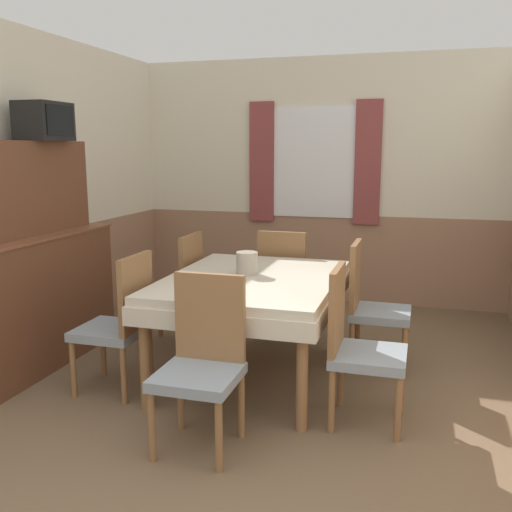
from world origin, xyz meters
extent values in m
cube|color=silver|center=(0.00, 4.48, 1.77)|extent=(4.33, 0.05, 1.65)
cube|color=#9E755B|center=(0.00, 4.48, 0.47)|extent=(4.33, 0.05, 0.95)
cube|color=white|center=(-0.06, 4.45, 1.51)|extent=(0.98, 0.01, 1.17)
cube|color=brown|center=(-0.63, 4.43, 1.51)|extent=(0.27, 0.03, 1.29)
cube|color=brown|center=(0.51, 4.43, 1.51)|extent=(0.27, 0.03, 1.29)
cube|color=silver|center=(-1.99, 2.23, 1.77)|extent=(0.05, 4.86, 1.65)
cube|color=#9E755B|center=(-1.99, 2.23, 0.47)|extent=(0.05, 4.86, 0.95)
cube|color=beige|center=(-0.05, 2.15, 0.73)|extent=(1.18, 1.54, 0.06)
cube|color=beige|center=(-0.05, 2.15, 0.64)|extent=(1.21, 1.57, 0.12)
cylinder|color=brown|center=(-0.56, 1.46, 0.35)|extent=(0.07, 0.07, 0.70)
cylinder|color=brown|center=(0.46, 1.46, 0.35)|extent=(0.07, 0.07, 0.70)
cylinder|color=brown|center=(-0.56, 2.84, 0.35)|extent=(0.07, 0.07, 0.70)
cylinder|color=brown|center=(0.46, 2.84, 0.35)|extent=(0.07, 0.07, 0.70)
cylinder|color=brown|center=(-1.11, 2.43, 0.20)|extent=(0.04, 0.04, 0.39)
cylinder|color=brown|center=(-1.11, 2.81, 0.20)|extent=(0.04, 0.04, 0.39)
cylinder|color=brown|center=(-0.73, 2.43, 0.20)|extent=(0.04, 0.04, 0.39)
cylinder|color=brown|center=(-0.73, 2.81, 0.20)|extent=(0.04, 0.04, 0.39)
cube|color=gray|center=(-0.92, 2.62, 0.42)|extent=(0.44, 0.44, 0.06)
cube|color=brown|center=(-0.72, 2.62, 0.71)|extent=(0.04, 0.42, 0.51)
cylinder|color=brown|center=(0.14, 0.90, 0.20)|extent=(0.04, 0.04, 0.39)
cylinder|color=brown|center=(-0.24, 0.90, 0.20)|extent=(0.04, 0.04, 0.39)
cylinder|color=brown|center=(0.14, 1.28, 0.20)|extent=(0.04, 0.04, 0.39)
cylinder|color=brown|center=(-0.24, 1.28, 0.20)|extent=(0.04, 0.04, 0.39)
cube|color=gray|center=(-0.05, 1.09, 0.42)|extent=(0.44, 0.44, 0.06)
cube|color=brown|center=(-0.05, 1.29, 0.71)|extent=(0.42, 0.04, 0.51)
cylinder|color=brown|center=(1.01, 2.81, 0.20)|extent=(0.04, 0.04, 0.39)
cylinder|color=brown|center=(1.01, 2.43, 0.20)|extent=(0.04, 0.04, 0.39)
cylinder|color=brown|center=(0.63, 2.81, 0.20)|extent=(0.04, 0.04, 0.39)
cylinder|color=brown|center=(0.63, 2.43, 0.20)|extent=(0.04, 0.04, 0.39)
cube|color=gray|center=(0.82, 2.62, 0.42)|extent=(0.44, 0.44, 0.06)
cube|color=brown|center=(0.62, 2.62, 0.71)|extent=(0.04, 0.42, 0.51)
cylinder|color=brown|center=(-0.24, 3.39, 0.20)|extent=(0.04, 0.04, 0.39)
cylinder|color=brown|center=(0.14, 3.39, 0.20)|extent=(0.04, 0.04, 0.39)
cylinder|color=brown|center=(-0.24, 3.01, 0.20)|extent=(0.04, 0.04, 0.39)
cylinder|color=brown|center=(0.14, 3.01, 0.20)|extent=(0.04, 0.04, 0.39)
cube|color=gray|center=(-0.05, 3.20, 0.42)|extent=(0.44, 0.44, 0.06)
cube|color=brown|center=(-0.05, 3.00, 0.71)|extent=(0.42, 0.04, 0.51)
cylinder|color=brown|center=(1.01, 1.86, 0.20)|extent=(0.04, 0.04, 0.39)
cylinder|color=brown|center=(1.01, 1.48, 0.20)|extent=(0.04, 0.04, 0.39)
cylinder|color=brown|center=(0.63, 1.86, 0.20)|extent=(0.04, 0.04, 0.39)
cylinder|color=brown|center=(0.63, 1.48, 0.20)|extent=(0.04, 0.04, 0.39)
cube|color=gray|center=(0.82, 1.67, 0.42)|extent=(0.44, 0.44, 0.06)
cube|color=brown|center=(0.62, 1.67, 0.71)|extent=(0.04, 0.42, 0.51)
cylinder|color=brown|center=(-1.11, 1.48, 0.20)|extent=(0.04, 0.04, 0.39)
cylinder|color=brown|center=(-1.11, 1.86, 0.20)|extent=(0.04, 0.04, 0.39)
cylinder|color=brown|center=(-0.73, 1.48, 0.20)|extent=(0.04, 0.04, 0.39)
cylinder|color=brown|center=(-0.73, 1.86, 0.20)|extent=(0.04, 0.04, 0.39)
cube|color=gray|center=(-0.92, 1.67, 0.42)|extent=(0.44, 0.44, 0.06)
cube|color=brown|center=(-0.72, 1.67, 0.71)|extent=(0.04, 0.42, 0.51)
cube|color=brown|center=(-1.73, 1.95, 0.51)|extent=(0.44, 1.50, 1.01)
cube|color=brown|center=(-1.73, 1.95, 1.01)|extent=(0.46, 1.52, 0.02)
cube|color=brown|center=(-1.78, 1.95, 1.36)|extent=(0.24, 1.35, 0.70)
cube|color=black|center=(-1.71, 2.17, 1.86)|extent=(0.28, 0.40, 0.29)
cube|color=black|center=(-1.57, 2.17, 1.86)|extent=(0.01, 0.33, 0.22)
cylinder|color=#A39989|center=(-0.11, 2.21, 0.84)|extent=(0.16, 0.16, 0.16)
camera|label=1|loc=(1.09, -1.64, 1.66)|focal=40.00mm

